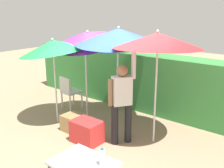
{
  "coord_description": "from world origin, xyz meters",
  "views": [
    {
      "loc": [
        3.36,
        -3.86,
        2.65
      ],
      "look_at": [
        0.0,
        0.3,
        1.1
      ],
      "focal_mm": 43.07,
      "sensor_mm": 36.0,
      "label": 1
    }
  ],
  "objects_px": {
    "umbrella_navy": "(53,46)",
    "umbrella_orange": "(86,38)",
    "umbrella_rainbow": "(158,40)",
    "bottle_water": "(102,157)",
    "cooler_box": "(87,132)",
    "person_vendor": "(122,99)",
    "chair_plastic": "(69,91)",
    "crate_cardboard": "(72,122)",
    "umbrella_yellow": "(118,36)"
  },
  "relations": [
    {
      "from": "cooler_box",
      "to": "bottle_water",
      "type": "height_order",
      "value": "bottle_water"
    },
    {
      "from": "umbrella_yellow",
      "to": "cooler_box",
      "type": "xyz_separation_m",
      "value": [
        0.05,
        -1.07,
        -1.81
      ]
    },
    {
      "from": "chair_plastic",
      "to": "person_vendor",
      "type": "bearing_deg",
      "value": -15.85
    },
    {
      "from": "umbrella_navy",
      "to": "cooler_box",
      "type": "xyz_separation_m",
      "value": [
        1.25,
        -0.28,
        -1.58
      ]
    },
    {
      "from": "bottle_water",
      "to": "cooler_box",
      "type": "bearing_deg",
      "value": 139.67
    },
    {
      "from": "person_vendor",
      "to": "chair_plastic",
      "type": "xyz_separation_m",
      "value": [
        -2.2,
        0.63,
        -0.42
      ]
    },
    {
      "from": "crate_cardboard",
      "to": "bottle_water",
      "type": "xyz_separation_m",
      "value": [
        2.22,
        -1.52,
        0.7
      ]
    },
    {
      "from": "umbrella_yellow",
      "to": "umbrella_navy",
      "type": "bearing_deg",
      "value": -146.77
    },
    {
      "from": "umbrella_rainbow",
      "to": "bottle_water",
      "type": "bearing_deg",
      "value": -76.02
    },
    {
      "from": "umbrella_rainbow",
      "to": "cooler_box",
      "type": "height_order",
      "value": "umbrella_rainbow"
    },
    {
      "from": "umbrella_rainbow",
      "to": "crate_cardboard",
      "type": "xyz_separation_m",
      "value": [
        -1.67,
        -0.68,
        -1.87
      ]
    },
    {
      "from": "chair_plastic",
      "to": "umbrella_navy",
      "type": "bearing_deg",
      "value": -62.54
    },
    {
      "from": "person_vendor",
      "to": "chair_plastic",
      "type": "distance_m",
      "value": 2.33
    },
    {
      "from": "person_vendor",
      "to": "cooler_box",
      "type": "relative_size",
      "value": 3.17
    },
    {
      "from": "cooler_box",
      "to": "crate_cardboard",
      "type": "distance_m",
      "value": 0.68
    },
    {
      "from": "umbrella_yellow",
      "to": "chair_plastic",
      "type": "bearing_deg",
      "value": -179.28
    },
    {
      "from": "umbrella_navy",
      "to": "chair_plastic",
      "type": "distance_m",
      "value": 1.56
    },
    {
      "from": "person_vendor",
      "to": "cooler_box",
      "type": "distance_m",
      "value": 0.99
    },
    {
      "from": "chair_plastic",
      "to": "bottle_water",
      "type": "relative_size",
      "value": 3.71
    },
    {
      "from": "umbrella_orange",
      "to": "umbrella_navy",
      "type": "relative_size",
      "value": 1.11
    },
    {
      "from": "umbrella_rainbow",
      "to": "umbrella_orange",
      "type": "distance_m",
      "value": 1.81
    },
    {
      "from": "umbrella_rainbow",
      "to": "crate_cardboard",
      "type": "relative_size",
      "value": 5.77
    },
    {
      "from": "umbrella_orange",
      "to": "umbrella_navy",
      "type": "bearing_deg",
      "value": -128.72
    },
    {
      "from": "umbrella_rainbow",
      "to": "chair_plastic",
      "type": "height_order",
      "value": "umbrella_rainbow"
    },
    {
      "from": "umbrella_navy",
      "to": "crate_cardboard",
      "type": "xyz_separation_m",
      "value": [
        0.6,
        -0.09,
        -1.62
      ]
    },
    {
      "from": "umbrella_orange",
      "to": "bottle_water",
      "type": "relative_size",
      "value": 9.67
    },
    {
      "from": "umbrella_yellow",
      "to": "crate_cardboard",
      "type": "height_order",
      "value": "umbrella_yellow"
    },
    {
      "from": "umbrella_orange",
      "to": "bottle_water",
      "type": "xyz_separation_m",
      "value": [
        2.36,
        -2.19,
        -1.09
      ]
    },
    {
      "from": "umbrella_yellow",
      "to": "umbrella_navy",
      "type": "distance_m",
      "value": 1.46
    },
    {
      "from": "umbrella_rainbow",
      "to": "crate_cardboard",
      "type": "bearing_deg",
      "value": -157.83
    },
    {
      "from": "umbrella_navy",
      "to": "umbrella_rainbow",
      "type": "bearing_deg",
      "value": 14.57
    },
    {
      "from": "umbrella_navy",
      "to": "person_vendor",
      "type": "distance_m",
      "value": 2.01
    },
    {
      "from": "chair_plastic",
      "to": "bottle_water",
      "type": "height_order",
      "value": "bottle_water"
    },
    {
      "from": "umbrella_orange",
      "to": "person_vendor",
      "type": "distance_m",
      "value": 1.75
    },
    {
      "from": "umbrella_orange",
      "to": "chair_plastic",
      "type": "height_order",
      "value": "umbrella_orange"
    },
    {
      "from": "umbrella_orange",
      "to": "umbrella_navy",
      "type": "distance_m",
      "value": 0.76
    },
    {
      "from": "person_vendor",
      "to": "cooler_box",
      "type": "bearing_deg",
      "value": -142.34
    },
    {
      "from": "chair_plastic",
      "to": "bottle_water",
      "type": "xyz_separation_m",
      "value": [
        3.22,
        -2.38,
        0.37
      ]
    },
    {
      "from": "umbrella_navy",
      "to": "chair_plastic",
      "type": "bearing_deg",
      "value": 117.46
    },
    {
      "from": "umbrella_orange",
      "to": "cooler_box",
      "type": "bearing_deg",
      "value": -47.56
    },
    {
      "from": "umbrella_navy",
      "to": "person_vendor",
      "type": "bearing_deg",
      "value": 4.61
    },
    {
      "from": "umbrella_rainbow",
      "to": "chair_plastic",
      "type": "distance_m",
      "value": 3.09
    },
    {
      "from": "umbrella_yellow",
      "to": "cooler_box",
      "type": "bearing_deg",
      "value": -87.57
    },
    {
      "from": "umbrella_navy",
      "to": "person_vendor",
      "type": "relative_size",
      "value": 1.11
    },
    {
      "from": "umbrella_navy",
      "to": "umbrella_orange",
      "type": "bearing_deg",
      "value": 51.28
    },
    {
      "from": "umbrella_orange",
      "to": "crate_cardboard",
      "type": "height_order",
      "value": "umbrella_orange"
    },
    {
      "from": "chair_plastic",
      "to": "bottle_water",
      "type": "bearing_deg",
      "value": -36.47
    },
    {
      "from": "umbrella_rainbow",
      "to": "person_vendor",
      "type": "bearing_deg",
      "value": -136.68
    },
    {
      "from": "cooler_box",
      "to": "umbrella_orange",
      "type": "bearing_deg",
      "value": 132.44
    },
    {
      "from": "chair_plastic",
      "to": "umbrella_yellow",
      "type": "bearing_deg",
      "value": 0.72
    }
  ]
}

